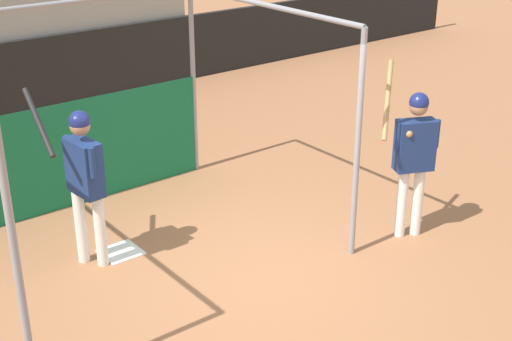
% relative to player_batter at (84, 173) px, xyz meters
% --- Properties ---
extents(ground_plane, '(60.00, 60.00, 0.00)m').
position_rel_player_batter_xyz_m(ground_plane, '(1.32, -1.41, -1.12)').
color(ground_plane, '#9E6642').
extents(outfield_wall, '(24.00, 0.12, 1.34)m').
position_rel_player_batter_xyz_m(outfield_wall, '(1.32, 5.74, -0.45)').
color(outfield_wall, black).
rests_on(outfield_wall, ground).
extents(batting_cage, '(3.95, 3.33, 2.70)m').
position_rel_player_batter_xyz_m(batting_cage, '(0.55, 1.05, 0.03)').
color(batting_cage, gray).
rests_on(batting_cage, ground).
extents(home_plate, '(0.44, 0.44, 0.02)m').
position_rel_player_batter_xyz_m(home_plate, '(0.36, -0.01, -1.11)').
color(home_plate, white).
rests_on(home_plate, ground).
extents(player_batter, '(0.55, 0.94, 2.00)m').
position_rel_player_batter_xyz_m(player_batter, '(0.00, 0.00, 0.00)').
color(player_batter, white).
rests_on(player_batter, ground).
extents(player_waiting, '(0.84, 0.59, 2.17)m').
position_rel_player_batter_xyz_m(player_waiting, '(3.35, -1.80, -0.00)').
color(player_waiting, white).
rests_on(player_waiting, ground).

